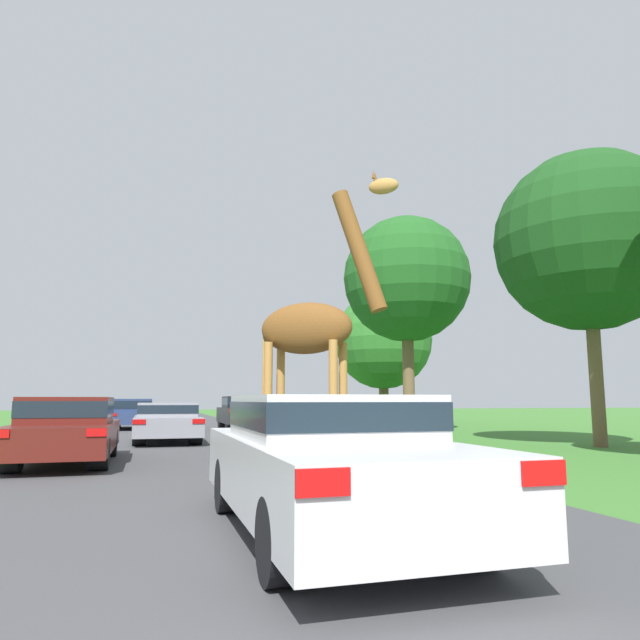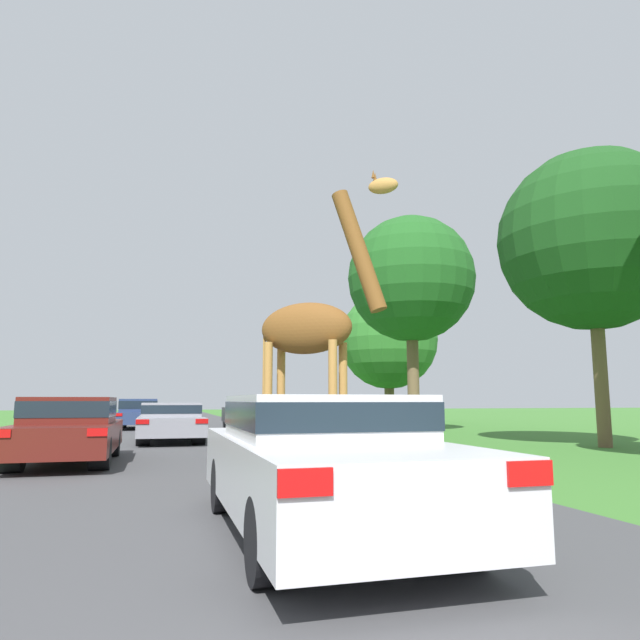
% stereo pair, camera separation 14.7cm
% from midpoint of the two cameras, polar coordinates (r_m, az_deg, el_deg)
% --- Properties ---
extents(road, '(7.56, 120.00, 0.00)m').
position_cam_midpoint_polar(road, '(31.12, -13.85, -10.18)').
color(road, '#424244').
rests_on(road, ground).
extents(giraffe_near_road, '(2.45, 1.97, 5.52)m').
position_cam_midpoint_polar(giraffe_near_road, '(10.59, -0.14, -0.69)').
color(giraffe_near_road, '#B77F3D').
rests_on(giraffe_near_road, ground).
extents(car_lead_maroon, '(1.82, 4.64, 1.35)m').
position_cam_midpoint_polar(car_lead_maroon, '(5.81, 0.75, -13.68)').
color(car_lead_maroon, silver).
rests_on(car_lead_maroon, ground).
extents(car_queue_right, '(1.85, 4.61, 1.36)m').
position_cam_midpoint_polar(car_queue_right, '(13.11, -23.48, -9.87)').
color(car_queue_right, '#561914').
rests_on(car_queue_right, ground).
extents(car_queue_left, '(1.95, 4.36, 1.21)m').
position_cam_midpoint_polar(car_queue_left, '(18.72, -14.48, -9.73)').
color(car_queue_left, gray).
rests_on(car_queue_left, ground).
extents(car_far_ahead, '(1.83, 4.04, 1.36)m').
position_cam_midpoint_polar(car_far_ahead, '(27.74, -17.56, -8.85)').
color(car_far_ahead, navy).
rests_on(car_far_ahead, ground).
extents(car_verge_right, '(1.87, 4.50, 1.47)m').
position_cam_midpoint_polar(car_verge_right, '(25.97, -7.04, -9.08)').
color(car_verge_right, black).
rests_on(car_verge_right, ground).
extents(car_rear_follower, '(1.87, 4.19, 1.37)m').
position_cam_midpoint_polar(car_rear_follower, '(14.72, -0.98, -10.16)').
color(car_rear_follower, '#144C28').
rests_on(car_rear_follower, ground).
extents(tree_left_edge, '(5.38, 5.38, 9.12)m').
position_cam_midpoint_polar(tree_left_edge, '(24.66, 9.25, 4.03)').
color(tree_left_edge, brown).
rests_on(tree_left_edge, ground).
extents(tree_centre_back, '(5.78, 5.78, 7.72)m').
position_cam_midpoint_polar(tree_centre_back, '(34.08, 6.98, -2.04)').
color(tree_centre_back, brown).
rests_on(tree_centre_back, ground).
extents(tree_mid_field, '(5.30, 5.30, 8.59)m').
position_cam_midpoint_polar(tree_mid_field, '(18.59, 25.72, 7.18)').
color(tree_mid_field, brown).
rests_on(tree_mid_field, ground).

